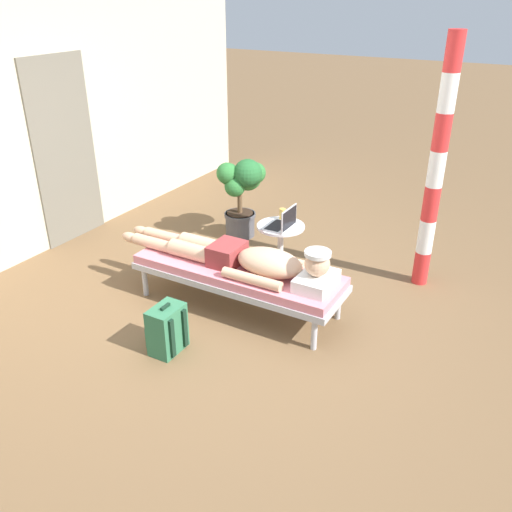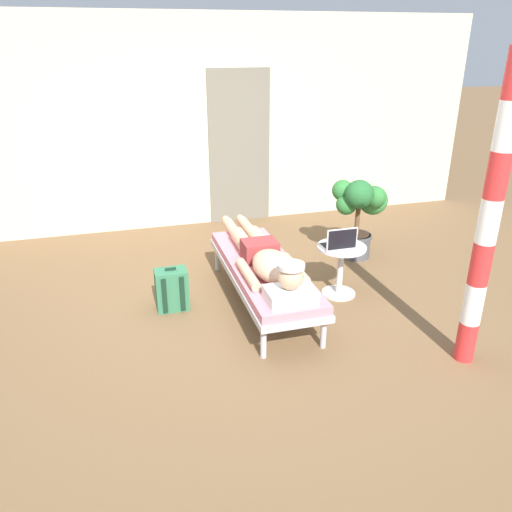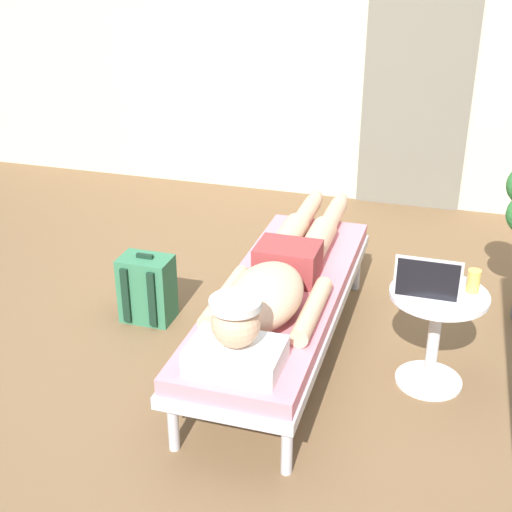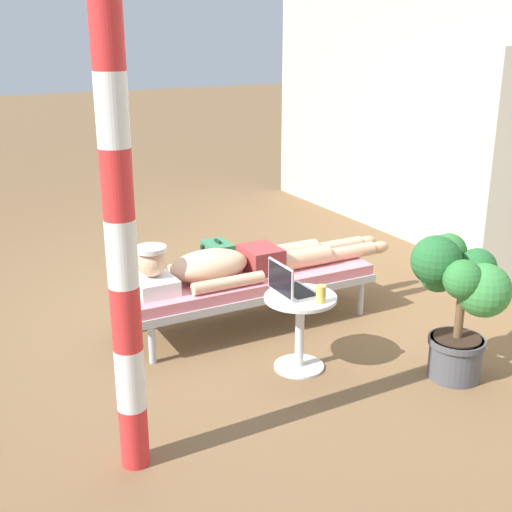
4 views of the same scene
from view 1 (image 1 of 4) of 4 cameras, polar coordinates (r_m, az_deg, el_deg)
ground_plane at (r=4.87m, az=-2.01°, el=-6.44°), size 40.00×40.00×0.00m
house_wall_back at (r=6.18m, az=-23.59°, el=12.27°), size 7.60×0.20×2.70m
house_door_panel at (r=6.43m, az=-19.56°, el=10.36°), size 0.84×0.03×2.04m
lounge_chair at (r=4.85m, az=-1.94°, el=-1.83°), size 0.62×1.95×0.42m
person_reclining at (r=4.73m, az=-1.03°, el=-0.24°), size 0.53×2.17×0.33m
side_table at (r=5.45m, az=2.61°, el=1.66°), size 0.48×0.48×0.52m
laptop at (r=5.29m, az=2.85°, el=3.52°), size 0.31×0.24×0.23m
drink_glass at (r=5.51m, az=2.82°, el=4.47°), size 0.06×0.06×0.11m
backpack at (r=4.41m, az=-9.40°, el=-7.67°), size 0.30×0.26×0.42m
potted_plant at (r=6.21m, az=-1.51°, el=7.36°), size 0.66×0.57×0.97m
porch_post at (r=5.21m, az=18.52°, el=8.73°), size 0.15×0.15×2.35m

